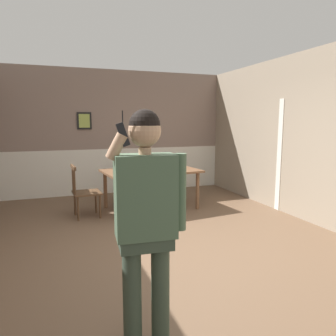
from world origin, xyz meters
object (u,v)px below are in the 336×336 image
Objects in this scene: dining_table at (151,174)px; chair_near_window at (134,178)px; chair_by_doorway at (85,192)px; person_figure at (146,212)px.

dining_table is 1.95× the size of chair_near_window.
chair_by_doorway reaches higher than dining_table.
chair_by_doorway is (-1.16, -1.06, 0.00)m from chair_near_window.
chair_by_doorway is at bearing 34.01° from chair_near_window.
chair_by_doorway is at bearing -173.58° from dining_table.
chair_near_window is at bearing 128.48° from chair_by_doorway.
dining_table is at bearing -102.03° from person_figure.
dining_table is 1.06× the size of person_figure.
chair_by_doorway is (-1.27, -0.14, -0.22)m from dining_table.
chair_near_window is at bearing -97.41° from person_figure.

